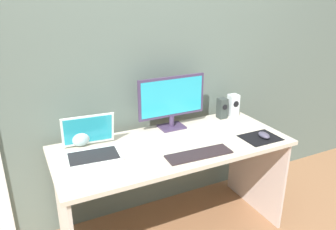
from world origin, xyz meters
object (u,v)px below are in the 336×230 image
(monitor, at_px, (172,100))
(laptop, at_px, (92,147))
(speaker_right, at_px, (233,105))
(mouse, at_px, (264,135))
(fishbowl, at_px, (80,135))
(speaker_near_monitor, at_px, (222,108))
(keyboard_external, at_px, (199,154))

(monitor, relative_size, laptop, 1.46)
(speaker_right, height_order, mouse, speaker_right)
(fishbowl, bearing_deg, laptop, -77.97)
(speaker_right, relative_size, mouse, 1.75)
(speaker_near_monitor, xyz_separation_m, fishbowl, (-1.10, 0.01, -0.01))
(monitor, height_order, mouse, monitor)
(fishbowl, distance_m, mouse, 1.22)
(monitor, bearing_deg, laptop, -166.34)
(fishbowl, xyz_separation_m, mouse, (1.14, -0.45, -0.05))
(monitor, relative_size, speaker_near_monitor, 3.20)
(monitor, bearing_deg, mouse, -42.39)
(speaker_right, distance_m, mouse, 0.45)
(laptop, bearing_deg, speaker_near_monitor, 8.20)
(laptop, distance_m, keyboard_external, 0.66)
(laptop, xyz_separation_m, keyboard_external, (0.58, -0.30, -0.04))
(monitor, xyz_separation_m, fishbowl, (-0.66, 0.01, -0.14))
(speaker_right, bearing_deg, mouse, -98.48)
(monitor, xyz_separation_m, keyboard_external, (-0.04, -0.45, -0.21))
(speaker_right, xyz_separation_m, mouse, (-0.07, -0.44, -0.07))
(speaker_right, distance_m, speaker_near_monitor, 0.10)
(fishbowl, distance_m, keyboard_external, 0.77)
(monitor, height_order, fishbowl, monitor)
(monitor, bearing_deg, keyboard_external, -95.43)
(speaker_right, distance_m, laptop, 1.18)
(laptop, bearing_deg, mouse, -14.51)
(fishbowl, xyz_separation_m, keyboard_external, (0.62, -0.46, -0.06))
(speaker_right, height_order, fishbowl, speaker_right)
(speaker_near_monitor, bearing_deg, monitor, -179.78)
(speaker_right, height_order, laptop, laptop)
(fishbowl, relative_size, keyboard_external, 0.35)
(monitor, relative_size, speaker_right, 2.90)
(monitor, distance_m, laptop, 0.66)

